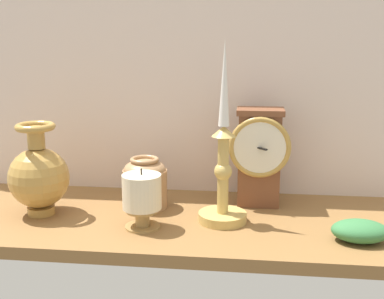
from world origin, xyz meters
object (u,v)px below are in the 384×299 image
mantel_clock (259,155)px  brass_vase_jar (145,182)px  pillar_candle_front (142,197)px  candlestick_tall_left (223,171)px  brass_vase_bulbous (39,175)px

mantel_clock → brass_vase_jar: bearing=-169.8°
brass_vase_jar → pillar_candle_front: 11.45cm
pillar_candle_front → mantel_clock: bearing=35.4°
brass_vase_jar → pillar_candle_front: bearing=-80.7°
mantel_clock → brass_vase_jar: 24.77cm
candlestick_tall_left → pillar_candle_front: (-14.92, -4.95, -4.09)cm
pillar_candle_front → brass_vase_jar: bearing=99.3°
brass_vase_jar → pillar_candle_front: pillar_candle_front is taller
mantel_clock → brass_vase_jar: size_ratio=1.92×
candlestick_tall_left → brass_vase_bulbous: 37.17cm
candlestick_tall_left → brass_vase_jar: bearing=159.3°
candlestick_tall_left → brass_vase_bulbous: size_ratio=1.87×
brass_vase_jar → pillar_candle_front: size_ratio=0.93×
mantel_clock → candlestick_tall_left: size_ratio=0.59×
brass_vase_jar → pillar_candle_front: (1.84, -11.28, 0.53)cm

